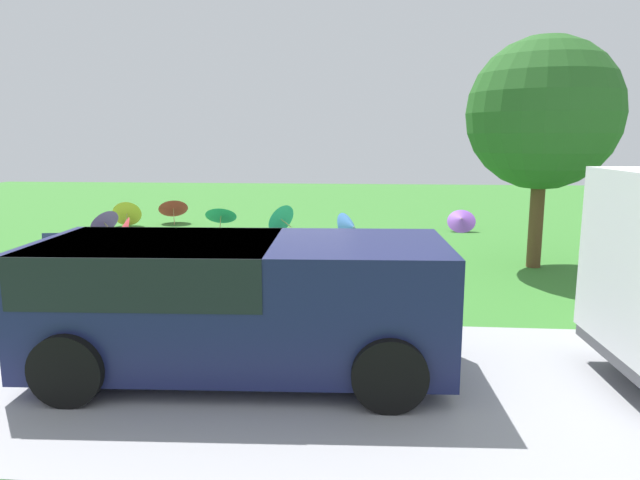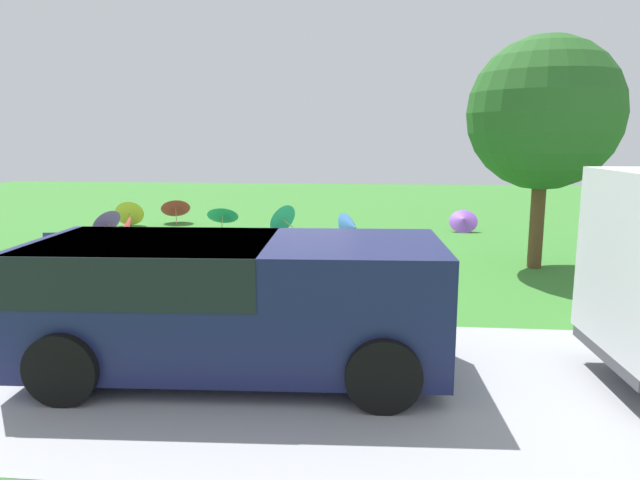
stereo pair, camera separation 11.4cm
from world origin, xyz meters
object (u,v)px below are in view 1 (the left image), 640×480
parasol_red_0 (120,237)px  parasol_blue_2 (379,259)px  parasol_blue_6 (263,253)px  parasol_purple_4 (103,221)px  park_bench (89,254)px  parasol_red_2 (173,206)px  parasol_blue_3 (351,228)px  shade_tree (543,114)px  parasol_yellow_0 (127,212)px  parasol_teal_0 (279,218)px  van_dark (228,294)px  parasol_blue_4 (137,234)px  parasol_purple_8 (461,220)px  parasol_orange_1 (230,236)px  parasol_teal_1 (221,213)px

parasol_red_0 → parasol_blue_2: (-5.72, 0.88, -0.22)m
parasol_red_0 → parasol_blue_6: (-3.46, 1.32, -0.04)m
parasol_purple_4 → park_bench: bearing=112.5°
parasol_purple_4 → parasol_red_2: 2.63m
parasol_blue_3 → parasol_red_2: 6.62m
shade_tree → parasol_blue_3: shade_tree is taller
parasol_yellow_0 → parasol_blue_6: (-5.24, 5.89, 0.03)m
parasol_blue_3 → parasol_yellow_0: bearing=-21.6°
parasol_teal_0 → parasol_red_0: 4.70m
shade_tree → parasol_teal_0: size_ratio=4.64×
parasol_teal_0 → park_bench: bearing=62.0°
van_dark → parasol_blue_4: van_dark is taller
shade_tree → parasol_purple_8: shade_tree is taller
van_dark → parasol_purple_8: (-4.26, -10.26, -0.57)m
parasol_yellow_0 → parasol_red_2: 1.39m
van_dark → park_bench: 5.61m
parasol_red_0 → parasol_blue_4: (0.28, -1.63, -0.21)m
parasol_yellow_0 → parasol_purple_8: size_ratio=1.10×
van_dark → parasol_red_2: size_ratio=4.12×
parasol_blue_4 → parasol_blue_6: (-3.74, 2.95, 0.17)m
parasol_red_2 → van_dark: bearing=111.8°
parasol_blue_2 → parasol_orange_1: bearing=-27.1°
park_bench → parasol_purple_8: size_ratio=1.89×
parasol_red_0 → parasol_orange_1: bearing=-158.6°
parasol_blue_2 → parasol_purple_8: bearing=-115.2°
parasol_blue_2 → parasol_red_0: bearing=-8.7°
van_dark → parasol_blue_6: van_dark is taller
parasol_red_2 → parasol_red_0: bearing=96.3°
shade_tree → parasol_blue_4: bearing=-10.8°
parasol_red_0 → parasol_purple_8: (-8.16, -4.31, -0.14)m
shade_tree → parasol_teal_1: size_ratio=4.78×
parasol_yellow_0 → shade_tree: bearing=156.4°
park_bench → parasol_teal_1: size_ratio=1.70×
shade_tree → parasol_blue_6: (5.49, 1.19, -2.68)m
van_dark → parasol_teal_1: (2.65, -10.02, -0.42)m
parasol_teal_1 → parasol_orange_1: 3.34m
parasol_blue_4 → parasol_blue_2: bearing=157.3°
parasol_orange_1 → shade_tree: bearing=171.3°
parasol_teal_1 → parasol_orange_1: parasol_teal_1 is taller
parasol_teal_0 → parasol_orange_1: parasol_teal_0 is taller
shade_tree → parasol_teal_0: bearing=-32.1°
parasol_purple_8 → parasol_blue_6: 7.33m
shade_tree → parasol_blue_3: (3.87, -1.98, -2.68)m
van_dark → shade_tree: 8.02m
shade_tree → parasol_yellow_0: bearing=-23.6°
parasol_blue_3 → parasol_blue_6: (1.62, 3.17, 0.00)m
van_dark → shade_tree: shade_tree is taller
van_dark → parasol_blue_4: (4.18, -7.58, -0.63)m
parasol_teal_0 → parasol_red_0: (3.03, 3.59, 0.04)m
parasol_blue_2 → parasol_red_2: (6.31, -6.16, 0.27)m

